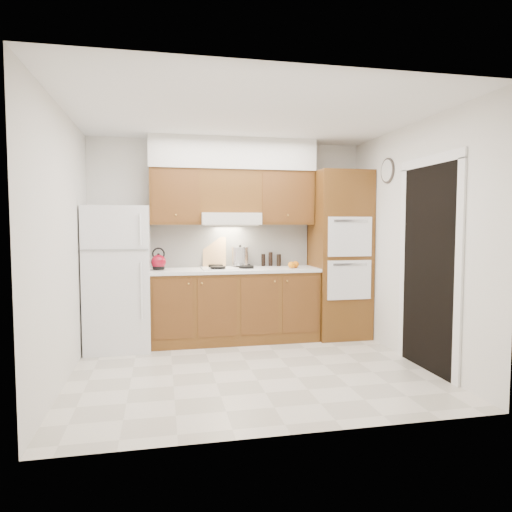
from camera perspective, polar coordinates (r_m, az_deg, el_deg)
The scene contains 26 objects.
floor at distance 4.87m, azimuth -0.63°, elevation -14.01°, with size 3.60×3.60×0.00m, color beige.
ceiling at distance 4.76m, azimuth -0.66°, elevation 17.27°, with size 3.60×3.60×0.00m, color white.
wall_back at distance 6.12m, azimuth -3.35°, elevation 2.05°, with size 3.60×0.02×2.60m, color silver.
wall_left at distance 4.64m, azimuth -23.01°, elevation 1.13°, with size 0.02×3.00×2.60m, color silver.
wall_right at distance 5.29m, azimuth 18.87°, elevation 1.54°, with size 0.02×3.00×2.60m, color silver.
fridge at distance 5.75m, azimuth -16.80°, elevation -2.63°, with size 0.75×0.72×1.72m, color white.
base_cabinets at distance 5.92m, azimuth -2.65°, elevation -6.30°, with size 2.11×0.60×0.90m, color brown.
countertop at distance 5.84m, azimuth -2.65°, elevation -1.77°, with size 2.13×0.62×0.04m, color white.
backsplash at distance 6.11m, azimuth -3.10°, elevation 1.30°, with size 2.11×0.03×0.56m, color white.
oven_cabinet at distance 6.19m, azimuth 10.41°, elevation 0.17°, with size 0.70×0.65×2.20m, color brown.
upper_cab_left at distance 5.90m, azimuth -10.08°, elevation 7.27°, with size 0.63×0.33×0.70m, color brown.
upper_cab_right at distance 6.11m, azimuth 3.56°, elevation 7.21°, with size 0.73×0.33×0.70m, color brown.
range_hood at distance 5.89m, azimuth -3.28°, elevation 4.66°, with size 0.75×0.45×0.15m, color silver.
upper_cab_over_hood at distance 5.96m, azimuth -3.38°, elevation 8.01°, with size 0.75×0.33×0.55m, color brown.
soffit at distance 6.01m, azimuth -2.90°, elevation 12.54°, with size 2.13×0.36×0.40m, color silver.
cooktop at distance 5.85m, azimuth -3.17°, elevation -1.51°, with size 0.74×0.50×0.01m, color white.
doorway at distance 5.00m, azimuth 20.73°, elevation -1.50°, with size 0.02×0.90×2.10m, color black.
wall_clock at distance 5.79m, azimuth 16.12°, elevation 10.22°, with size 0.30×0.30×0.02m, color #3F3833.
kettle at distance 5.76m, azimuth -12.08°, elevation -0.73°, with size 0.18×0.18×0.18m, color maroon.
cutting_board at distance 6.05m, azimuth -5.22°, elevation 0.50°, with size 0.30×0.02×0.40m, color tan.
stock_pot at distance 5.97m, azimuth -1.99°, elevation -0.05°, with size 0.22×0.22×0.23m, color silver.
condiment_a at distance 6.19m, azimuth 1.83°, elevation -0.38°, with size 0.05×0.05×0.19m, color black.
condiment_b at distance 6.17m, azimuth 0.92°, elevation -0.51°, with size 0.05×0.05×0.17m, color black.
condiment_c at distance 6.17m, azimuth 2.87°, elevation -0.52°, with size 0.06×0.06×0.16m, color black.
orange_near at distance 5.94m, azimuth 4.95°, elevation -1.07°, with size 0.09×0.09×0.09m, color orange.
orange_far at distance 5.88m, azimuth 4.45°, elevation -1.12°, with size 0.09×0.09×0.09m, color #FF9F0D.
Camera 1 is at (-0.89, -4.55, 1.51)m, focal length 32.00 mm.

